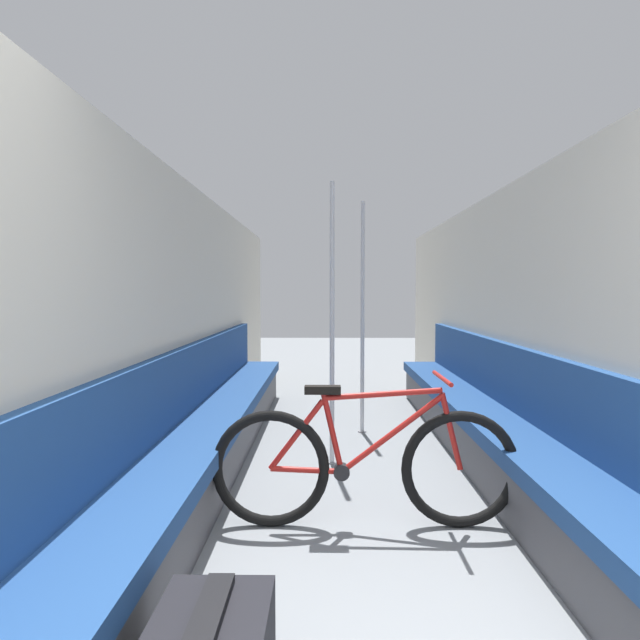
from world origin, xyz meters
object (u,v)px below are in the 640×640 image
Objects in this scene: bench_seat_row_right at (492,429)px; grab_pole_far at (363,321)px; bicycle at (365,465)px; grab_pole_near at (332,328)px; bench_seat_row_left at (212,428)px.

bench_seat_row_right is 1.58m from grab_pole_far.
grab_pole_near is (-0.17, 1.18, 0.69)m from bicycle.
bench_seat_row_right is 2.71× the size of grab_pole_near.
bench_seat_row_left is at bearing 118.36° from bicycle.
grab_pole_far is (0.29, 0.96, 0.00)m from grab_pole_near.
bicycle is 0.80× the size of grab_pole_far.
bicycle is at bearing -93.23° from grab_pole_far.
bench_seat_row_left is 1.76m from grab_pole_far.
bench_seat_row_left and bench_seat_row_right have the same top height.
bench_seat_row_left is at bearing -173.59° from grab_pole_near.
bench_seat_row_left is 3.39× the size of bicycle.
grab_pole_near reaches higher than bench_seat_row_left.
grab_pole_near is 1.01m from grab_pole_far.
bench_seat_row_right is 2.71× the size of grab_pole_far.
bicycle is at bearing -45.11° from bench_seat_row_left.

